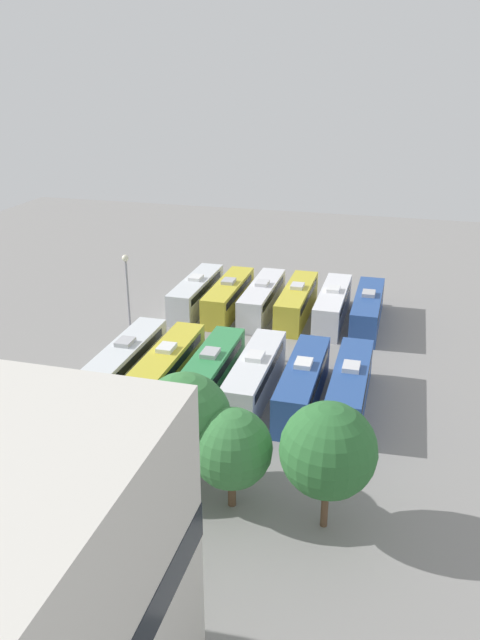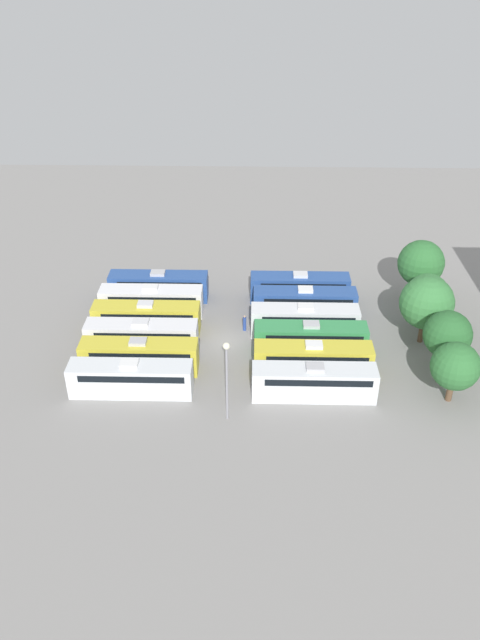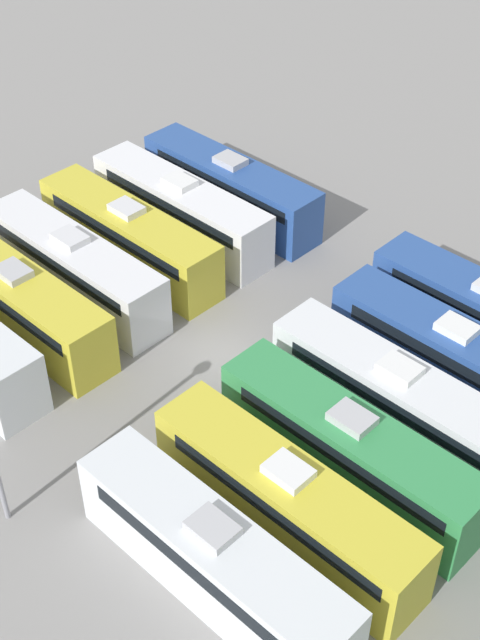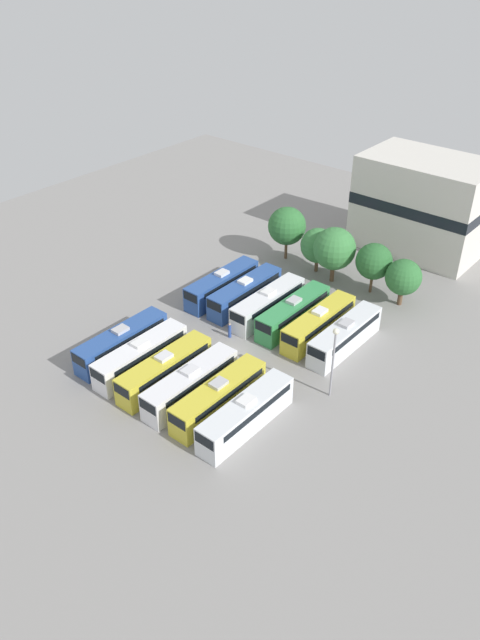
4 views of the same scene
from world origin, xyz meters
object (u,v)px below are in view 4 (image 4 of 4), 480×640
Objects in this scene: bus_5 at (246,413)px; bus_7 at (245,292)px; bus_9 at (293,312)px; bus_10 at (319,323)px; bus_0 at (122,342)px; tree_0 at (287,226)px; bus_2 at (165,369)px; bus_6 at (222,284)px; bus_11 at (345,335)px; tree_2 at (334,249)px; bus_8 at (268,303)px; bus_3 at (191,383)px; worker_person at (230,331)px; tree_1 at (318,245)px; bus_4 at (219,396)px; tree_3 at (374,261)px; tree_4 at (403,277)px; depot_building at (423,204)px; bus_1 at (141,355)px; light_pole at (334,351)px.

bus_5 and bus_7 have the same top height.
bus_10 is at bearing -0.08° from bus_9.
tree_0 is at bearing 90.14° from bus_0.
bus_2 and bus_6 have the same top height.
bus_11 is 1.53× the size of tree_2.
bus_2 is 18.36m from bus_10.
bus_9 is at bearing 5.62° from bus_8.
tree_2 is (1.21, 11.89, 2.94)m from bus_8.
bus_6 is at bearing -179.08° from bus_11.
bus_0 is at bearing 178.39° from bus_3.
bus_9 and bus_10 have the same top height.
tree_0 is (-6.66, 19.46, 3.99)m from worker_person.
bus_6 is at bearing -112.15° from tree_1.
bus_4 is 21.28m from bus_6.
tree_3 is (10.14, 12.43, 2.61)m from bus_7.
bus_0 is 1.00× the size of bus_8.
tree_1 reaches higher than bus_0.
bus_10 is 1.89× the size of tree_4.
tree_3 is 0.39× the size of depot_building.
tree_2 is at bearing 94.37° from bus_3.
tree_2 is (-5.74, 11.56, 2.94)m from bus_10.
depot_building is at bearing 101.02° from bus_11.
bus_8 is (3.70, 16.60, 0.00)m from bus_1.
bus_3 is at bearing -1.61° from bus_0.
bus_8 is 12.30m from tree_2.
bus_11 is at bearing 0.92° from bus_6.
bus_7 is (-10.48, 16.47, 0.00)m from bus_4.
tree_2 is (1.35, 28.50, 2.94)m from bus_2.
tree_0 is at bearing 108.90° from worker_person.
bus_1 is 29.06m from tree_2.
bus_8 is (-3.39, 16.55, 0.00)m from bus_3.
bus_8 is at bearing -61.43° from tree_0.
bus_2 is at bearing -0.14° from bus_1.
tree_3 is (-0.34, 28.91, 2.61)m from bus_4.
bus_10 is at bearing 41.84° from worker_person.
light_pole is at bearing 33.09° from bus_2.
bus_1 is 1.53× the size of tree_2.
bus_8 is 1.00× the size of bus_9.
bus_8 is 28.79m from depot_building.
bus_4 is 6.16× the size of worker_person.
bus_1 is at bearing -179.60° from bus_3.
tree_3 is at bearing -2.00° from tree_0.
bus_3 and bus_9 have the same top height.
tree_0 is at bearing -129.54° from depot_building.
light_pole is at bearing 40.98° from bus_3.
depot_building reaches higher than bus_2.
bus_3 is 16.89m from bus_9.
bus_2 is 1.89× the size of tree_4.
bus_7 is at bearing 112.82° from bus_3.
bus_4 is at bearing -78.47° from bus_9.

